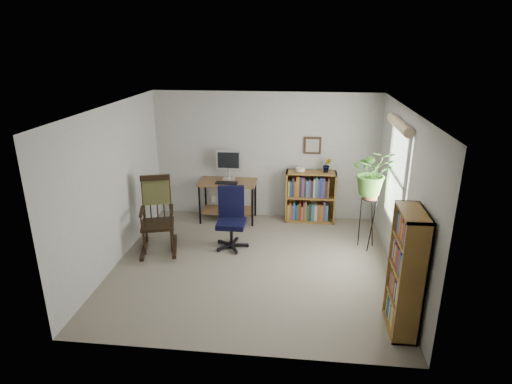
# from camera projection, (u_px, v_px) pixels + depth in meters

# --- Properties ---
(floor) EXTENTS (4.20, 4.00, 0.00)m
(floor) POSITION_uv_depth(u_px,v_px,m) (253.00, 265.00, 6.59)
(floor) COLOR gray
(floor) RESTS_ON ground
(ceiling) EXTENTS (4.20, 4.00, 0.00)m
(ceiling) POSITION_uv_depth(u_px,v_px,m) (253.00, 108.00, 5.78)
(ceiling) COLOR silver
(ceiling) RESTS_ON ground
(wall_back) EXTENTS (4.20, 0.00, 2.40)m
(wall_back) POSITION_uv_depth(u_px,v_px,m) (265.00, 156.00, 8.06)
(wall_back) COLOR #B0AFAB
(wall_back) RESTS_ON ground
(wall_front) EXTENTS (4.20, 0.00, 2.40)m
(wall_front) POSITION_uv_depth(u_px,v_px,m) (230.00, 257.00, 4.31)
(wall_front) COLOR #B0AFAB
(wall_front) RESTS_ON ground
(wall_left) EXTENTS (0.00, 4.00, 2.40)m
(wall_left) POSITION_uv_depth(u_px,v_px,m) (114.00, 186.00, 6.40)
(wall_left) COLOR #B0AFAB
(wall_left) RESTS_ON ground
(wall_right) EXTENTS (0.00, 4.00, 2.40)m
(wall_right) POSITION_uv_depth(u_px,v_px,m) (402.00, 197.00, 5.97)
(wall_right) COLOR #B0AFAB
(wall_right) RESTS_ON ground
(window) EXTENTS (0.12, 1.20, 1.50)m
(window) POSITION_uv_depth(u_px,v_px,m) (396.00, 177.00, 6.19)
(window) COLOR white
(window) RESTS_ON wall_right
(desk) EXTENTS (1.07, 0.59, 0.77)m
(desk) POSITION_uv_depth(u_px,v_px,m) (228.00, 201.00, 8.12)
(desk) COLOR brown
(desk) RESTS_ON floor
(monitor) EXTENTS (0.46, 0.16, 0.56)m
(monitor) POSITION_uv_depth(u_px,v_px,m) (229.00, 165.00, 8.03)
(monitor) COLOR silver
(monitor) RESTS_ON desk
(keyboard) EXTENTS (0.40, 0.15, 0.02)m
(keyboard) POSITION_uv_depth(u_px,v_px,m) (227.00, 183.00, 7.87)
(keyboard) COLOR black
(keyboard) RESTS_ON desk
(office_chair) EXTENTS (0.63, 0.63, 1.03)m
(office_chair) POSITION_uv_depth(u_px,v_px,m) (231.00, 219.00, 6.97)
(office_chair) COLOR black
(office_chair) RESTS_ON floor
(rocking_chair) EXTENTS (0.91, 1.21, 1.24)m
(rocking_chair) POSITION_uv_depth(u_px,v_px,m) (157.00, 215.00, 6.86)
(rocking_chair) COLOR black
(rocking_chair) RESTS_ON floor
(low_bookshelf) EXTENTS (0.93, 0.31, 0.98)m
(low_bookshelf) POSITION_uv_depth(u_px,v_px,m) (310.00, 197.00, 8.04)
(low_bookshelf) COLOR olive
(low_bookshelf) RESTS_ON floor
(tall_bookshelf) EXTENTS (0.28, 0.66, 1.52)m
(tall_bookshelf) POSITION_uv_depth(u_px,v_px,m) (406.00, 272.00, 4.89)
(tall_bookshelf) COLOR olive
(tall_bookshelf) RESTS_ON floor
(plant_stand) EXTENTS (0.36, 0.36, 1.02)m
(plant_stand) POSITION_uv_depth(u_px,v_px,m) (368.00, 219.00, 6.97)
(plant_stand) COLOR black
(plant_stand) RESTS_ON floor
(spider_plant) EXTENTS (1.69, 1.88, 1.46)m
(spider_plant) POSITION_uv_depth(u_px,v_px,m) (375.00, 150.00, 6.58)
(spider_plant) COLOR #3C6F26
(spider_plant) RESTS_ON plant_stand
(potted_plant_small) EXTENTS (0.13, 0.24, 0.11)m
(potted_plant_small) POSITION_uv_depth(u_px,v_px,m) (327.00, 169.00, 7.84)
(potted_plant_small) COLOR #3C6F26
(potted_plant_small) RESTS_ON low_bookshelf
(framed_picture) EXTENTS (0.32, 0.04, 0.32)m
(framed_picture) POSITION_uv_depth(u_px,v_px,m) (312.00, 146.00, 7.86)
(framed_picture) COLOR black
(framed_picture) RESTS_ON wall_back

